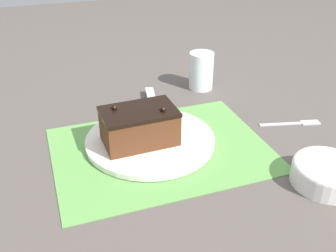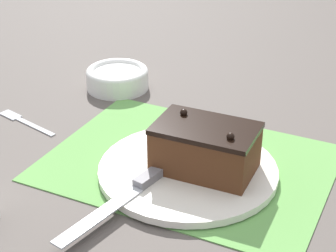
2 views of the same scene
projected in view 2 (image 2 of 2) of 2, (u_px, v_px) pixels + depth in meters
ground_plane at (188, 164)px, 0.94m from camera, size 3.00×3.00×0.00m
placemat_woven at (188, 163)px, 0.93m from camera, size 0.46×0.34×0.00m
cake_plate at (188, 170)px, 0.90m from camera, size 0.29×0.29×0.01m
chocolate_cake at (205, 148)px, 0.87m from camera, size 0.16×0.10×0.09m
serving_knife at (136, 187)px, 0.84m from camera, size 0.07×0.24×0.01m
small_bowl at (117, 78)px, 1.19m from camera, size 0.13×0.13×0.05m
dessert_fork at (23, 120)px, 1.07m from camera, size 0.15×0.05×0.01m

